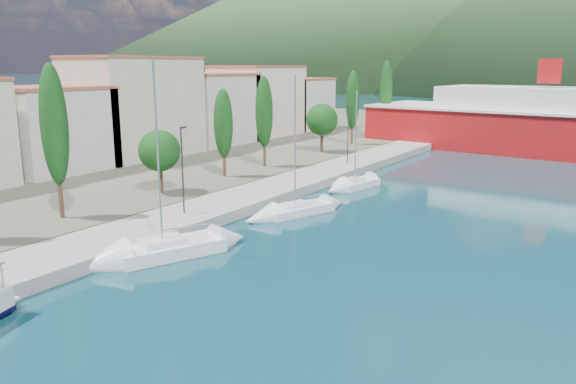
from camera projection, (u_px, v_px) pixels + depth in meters
The scene contains 9 objects.
ground at pixel (555, 118), 121.21m from camera, with size 1400.00×1400.00×0.00m, color #103C47.
quay at pixel (276, 189), 49.01m from camera, with size 5.00×88.00×0.80m, color gray.
land_strip at pixel (90, 144), 77.40m from camera, with size 70.00×148.00×0.70m, color #565644.
town_buildings at pixel (172, 110), 69.03m from camera, with size 9.20×69.20×11.30m.
tree_row at pixel (264, 118), 57.23m from camera, with size 3.82×63.09×11.02m.
lamp_posts at pixel (196, 164), 39.90m from camera, with size 0.15×46.51×6.06m.
sailboat_near at pixel (135, 257), 31.78m from camera, with size 5.59×8.96×12.39m.
sailboat_mid at pixel (279, 214), 41.15m from camera, with size 4.36×8.02×11.18m.
sailboat_far at pixel (346, 187), 50.43m from camera, with size 3.19×6.78×9.58m.
Camera 1 is at (17.93, -13.59, 10.91)m, focal length 35.00 mm.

